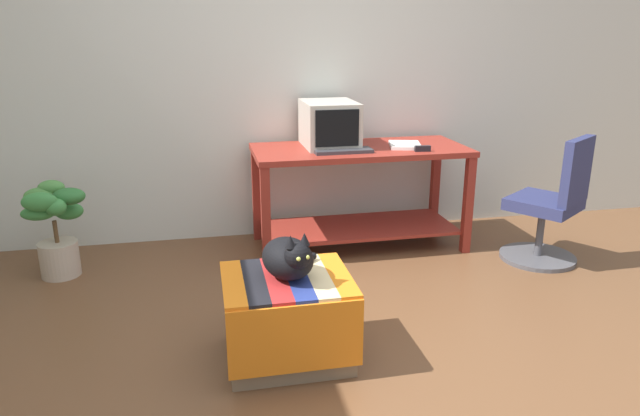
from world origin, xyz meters
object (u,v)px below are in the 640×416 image
stapler (422,149)px  desk (359,179)px  tv_monitor (329,125)px  cat (289,258)px  office_chair (551,209)px  book (405,145)px  potted_plant (56,230)px  keyboard (343,151)px  ottoman_with_blanket (288,318)px

stapler → desk: bearing=66.0°
tv_monitor → cat: bearing=-109.6°
tv_monitor → stapler: 0.68m
tv_monitor → office_chair: 1.64m
office_chair → stapler: office_chair is taller
cat → office_chair: size_ratio=0.42×
desk → tv_monitor: size_ratio=3.19×
book → potted_plant: bearing=-163.9°
keyboard → potted_plant: 1.96m
cat → potted_plant: size_ratio=0.60×
potted_plant → tv_monitor: bearing=7.0°
keyboard → office_chair: size_ratio=0.45×
book → potted_plant: 2.43m
desk → book: 0.41m
tv_monitor → keyboard: tv_monitor is taller
potted_plant → office_chair: (3.27, -0.43, 0.07)m
desk → tv_monitor: bearing=156.9°
book → potted_plant: (-2.39, -0.09, -0.44)m
keyboard → cat: keyboard is taller
potted_plant → keyboard: bearing=-0.4°
book → office_chair: office_chair is taller
office_chair → book: bearing=-65.7°
ottoman_with_blanket → potted_plant: bearing=135.6°
keyboard → cat: (-0.58, -1.28, -0.23)m
cat → stapler: stapler is taller
keyboard → cat: bearing=-114.6°
tv_monitor → cat: 1.66m
desk → office_chair: office_chair is taller
book → potted_plant: size_ratio=0.42×
desk → tv_monitor: 0.45m
potted_plant → office_chair: bearing=-7.6°
tv_monitor → ottoman_with_blanket: (-0.55, -1.52, -0.69)m
desk → cat: bearing=-117.6°
keyboard → book: 0.50m
potted_plant → desk: bearing=3.9°
office_chair → stapler: bearing=-57.9°
book → office_chair: size_ratio=0.30×
ottoman_with_blanket → desk: bearing=62.3°
tv_monitor → office_chair: tv_monitor is taller
potted_plant → cat: bearing=-44.3°
tv_monitor → potted_plant: (-1.86, -0.23, -0.59)m
book → tv_monitor: bearing=179.5°
desk → book: book is taller
desk → cat: size_ratio=4.07×
ottoman_with_blanket → office_chair: bearing=23.6°
ottoman_with_blanket → stapler: bearing=46.6°
stapler → office_chair: bearing=-106.4°
stapler → keyboard: bearing=88.8°
keyboard → book: bearing=11.6°
potted_plant → ottoman_with_blanket: bearing=-44.4°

